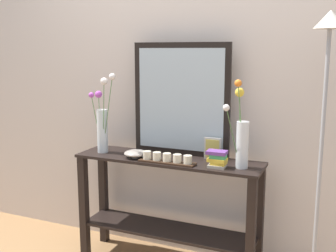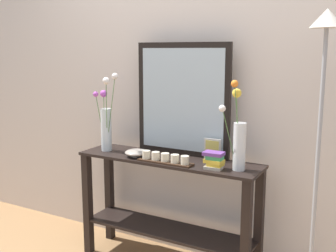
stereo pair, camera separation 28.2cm
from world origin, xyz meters
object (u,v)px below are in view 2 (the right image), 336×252
Objects in this scene: picture_frame_small at (212,150)px; book_stack at (214,160)px; tall_vase_left at (106,122)px; decorative_bowl at (136,153)px; vase_right at (238,138)px; console_table at (168,199)px; floor_lamp at (321,115)px; mirror_leaning at (182,100)px; candle_tray at (165,159)px.

picture_frame_small is 0.20m from book_stack.
tall_vase_left reaches higher than decorative_bowl.
vase_right is 3.46× the size of decorative_bowl.
floor_lamp reaches higher than console_table.
decorative_bowl is (-0.74, -0.04, -0.17)m from vase_right.
floor_lamp is (1.21, 0.01, 0.36)m from decorative_bowl.
mirror_leaning is at bearing 160.03° from vase_right.
vase_right is at bearing 2.93° from decorative_bowl.
floor_lamp is at bearing -12.65° from picture_frame_small.
decorative_bowl is 1.27m from floor_lamp.
floor_lamp reaches higher than mirror_leaning.
candle_tray is (0.04, -0.11, 0.33)m from console_table.
vase_right is at bearing 9.42° from candle_tray.
book_stack is (0.34, 0.03, 0.03)m from candle_tray.
book_stack is (0.38, -0.08, 0.36)m from console_table.
candle_tray is 0.34m from book_stack.
vase_right is 1.45× the size of candle_tray.
picture_frame_small is 0.93× the size of decorative_bowl.
book_stack is (0.89, -0.05, -0.16)m from tall_vase_left.
tall_vase_left is 1.03m from vase_right.
tall_vase_left reaches higher than candle_tray.
book_stack is (0.09, -0.18, -0.02)m from picture_frame_small.
candle_tray is 0.33m from picture_frame_small.
vase_right is at bearing -19.97° from mirror_leaning.
floor_lamp is (1.00, -0.06, 0.69)m from console_table.
picture_frame_small is (0.25, -0.05, -0.32)m from mirror_leaning.
floor_lamp is at bearing -3.58° from console_table.
book_stack is at bearing -178.30° from floor_lamp.
decorative_bowl is 1.25× the size of book_stack.
tall_vase_left reaches higher than console_table.
mirror_leaning is at bearing 147.00° from book_stack.
console_table is at bearing -161.88° from picture_frame_small.
console_table is 3.38× the size of candle_tray.
picture_frame_small is at bearing 8.78° from tall_vase_left.
console_table is 0.73m from vase_right.
candle_tray is at bearing -9.23° from decorative_bowl.
vase_right reaches higher than decorative_bowl.
vase_right is at bearing -3.69° from console_table.
console_table is at bearing 3.17° from tall_vase_left.
book_stack is at bearing -12.00° from console_table.
vase_right is 0.52m from candle_tray.
vase_right is 0.51m from floor_lamp.
mirror_leaning is 0.98m from floor_lamp.
mirror_leaning reaches higher than vase_right.
picture_frame_small is 0.09× the size of floor_lamp.
decorative_bowl is at bearing -161.78° from console_table.
console_table is at bearing -105.07° from mirror_leaning.
floor_lamp is at bearing 1.70° from book_stack.
candle_tray is 0.26m from decorative_bowl.
floor_lamp reaches higher than decorative_bowl.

